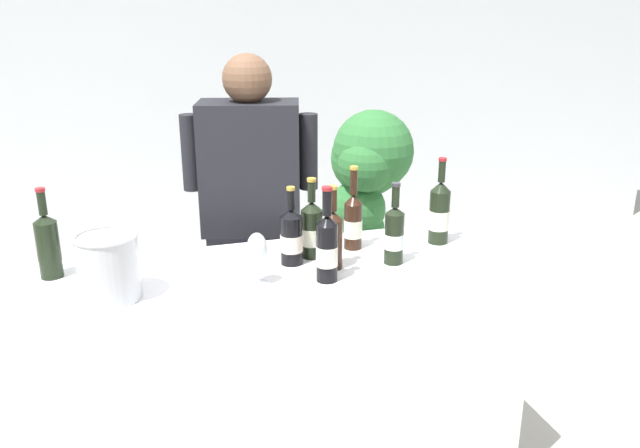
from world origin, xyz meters
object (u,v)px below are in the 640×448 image
wine_bottle_1 (394,234)px  potted_shrub (368,189)px  wine_bottle_7 (312,229)px  wine_bottle_6 (333,237)px  ice_bucket (109,266)px  wine_bottle_0 (439,213)px  wine_bottle_5 (292,237)px  person_server (253,249)px  wine_bottle_4 (48,244)px  wine_bottle_3 (327,247)px  wine_bottle_2 (353,221)px  wine_glass (257,251)px

wine_bottle_1 → potted_shrub: bearing=73.4°
wine_bottle_7 → wine_bottle_6: bearing=-71.8°
ice_bucket → wine_bottle_0: bearing=8.0°
wine_bottle_7 → wine_bottle_5: bearing=-152.6°
person_server → wine_bottle_7: bearing=-74.7°
wine_bottle_4 → wine_bottle_5: wine_bottle_4 is taller
wine_bottle_3 → wine_bottle_4: bearing=161.9°
wine_bottle_4 → potted_shrub: (1.61, 1.14, -0.24)m
wine_bottle_0 → ice_bucket: size_ratio=1.57×
wine_bottle_5 → wine_bottle_2: bearing=18.1°
wine_bottle_0 → wine_bottle_6: wine_bottle_0 is taller
wine_bottle_5 → wine_glass: 0.22m
wine_bottle_4 → wine_glass: (0.68, -0.26, -0.00)m
wine_bottle_5 → wine_bottle_7: size_ratio=0.96×
wine_bottle_3 → wine_bottle_1: bearing=16.7°
wine_bottle_1 → potted_shrub: size_ratio=0.23×
wine_bottle_4 → wine_bottle_0: bearing=-2.5°
wine_bottle_1 → wine_bottle_7: size_ratio=1.00×
wine_bottle_0 → wine_bottle_4: 1.46m
wine_bottle_5 → potted_shrub: bearing=58.6°
wine_bottle_5 → wine_glass: bearing=-136.5°
ice_bucket → potted_shrub: 1.98m
wine_bottle_0 → wine_bottle_4: size_ratio=1.08×
wine_bottle_5 → person_server: 0.60m
wine_bottle_3 → person_server: 0.79m
wine_bottle_6 → wine_glass: bearing=-167.2°
wine_bottle_3 → potted_shrub: potted_shrub is taller
wine_bottle_7 → wine_bottle_2: bearing=13.0°
wine_bottle_6 → wine_bottle_5: bearing=148.0°
wine_bottle_7 → potted_shrub: 1.41m
wine_bottle_3 → wine_bottle_0: bearing=23.7°
person_server → wine_bottle_5: bearing=-85.1°
wine_bottle_5 → wine_bottle_7: (0.09, 0.05, 0.00)m
wine_bottle_0 → wine_bottle_7: (-0.53, -0.00, -0.02)m
wine_bottle_3 → ice_bucket: size_ratio=1.52×
wine_bottle_4 → person_server: (0.79, 0.43, -0.26)m
wine_bottle_5 → person_server: size_ratio=0.17×
wine_bottle_3 → wine_bottle_4: wine_bottle_3 is taller
wine_bottle_4 → wine_bottle_7: bearing=-4.3°
wine_bottle_2 → wine_glass: (-0.42, -0.24, 0.01)m
wine_bottle_0 → wine_bottle_5: wine_bottle_0 is taller
person_server → ice_bucket: bearing=-131.2°
wine_bottle_1 → ice_bucket: (-1.00, -0.02, 0.00)m
wine_bottle_4 → wine_bottle_5: bearing=-7.9°
wine_bottle_2 → wine_bottle_6: size_ratio=1.07×
wine_glass → potted_shrub: (0.92, 1.41, -0.23)m
wine_bottle_1 → wine_bottle_7: same height
wine_bottle_6 → person_server: 0.70m
wine_bottle_5 → ice_bucket: bearing=-168.9°
potted_shrub → person_server: bearing=-139.0°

